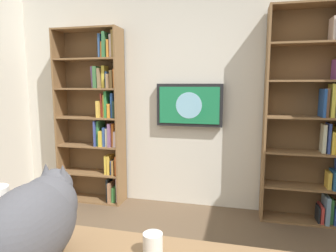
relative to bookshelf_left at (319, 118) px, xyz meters
The scene contains 6 objects.
wall_back 1.36m from the bookshelf_left, ahead, with size 4.52×0.06×2.70m, color silver.
bookshelf_left is the anchor object (origin of this frame).
bookshelf_right 2.45m from the bookshelf_left, ahead, with size 0.81×0.28×2.09m.
wall_mounted_tv 1.35m from the bookshelf_left, ahead, with size 0.76×0.07×0.49m.
cat 2.81m from the bookshelf_left, 57.27° to the left, with size 0.27×0.58×0.36m.
coffee_mug 2.49m from the bookshelf_left, 63.49° to the left, with size 0.08×0.08×0.10m, color white.
Camera 1 is at (-0.55, 1.21, 1.44)m, focal length 31.75 mm.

